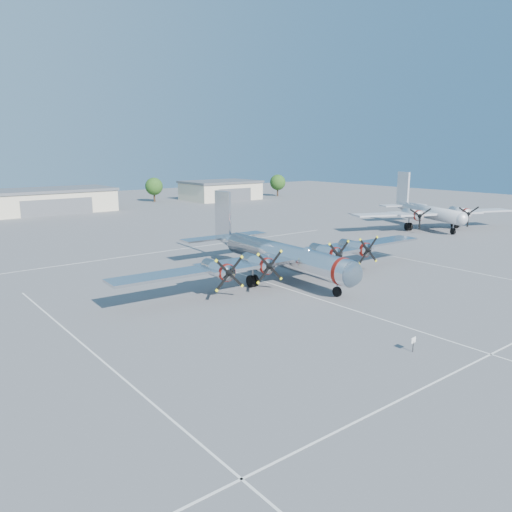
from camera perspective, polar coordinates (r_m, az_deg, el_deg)
ground at (r=52.30m, az=3.27°, el=-3.67°), size 260.00×260.00×0.00m
parking_lines at (r=51.06m, az=4.57°, el=-4.08°), size 60.00×50.08×0.01m
hangar_center at (r=124.68m, az=-22.70°, el=5.88°), size 28.60×14.60×5.40m
hangar_east at (r=145.14m, az=-4.07°, el=7.52°), size 20.60×14.60×5.40m
tree_east at (r=141.07m, az=-11.58°, el=7.79°), size 4.80×4.80×6.64m
tree_far_east at (r=155.65m, az=2.50°, el=8.40°), size 4.80×4.80×6.64m
main_bomber_b29 at (r=56.72m, az=2.53°, el=-2.41°), size 41.74×29.67×8.92m
twin_engine_east at (r=96.98m, az=19.02°, el=3.01°), size 37.27×32.53×9.85m
info_placard at (r=37.76m, az=17.55°, el=-9.32°), size 0.57×0.09×1.09m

